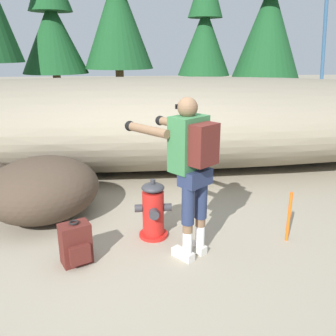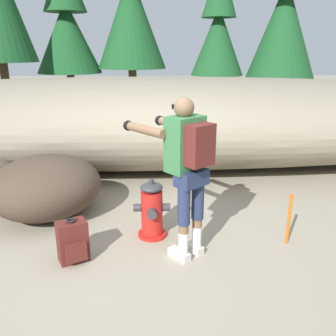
# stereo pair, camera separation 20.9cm
# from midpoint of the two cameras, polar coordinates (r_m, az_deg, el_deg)

# --- Properties ---
(ground_plane) EXTENTS (56.00, 56.00, 0.04)m
(ground_plane) POSITION_cam_midpoint_polar(r_m,az_deg,el_deg) (4.14, -4.40, -13.10)
(ground_plane) COLOR gray
(dirt_embankment) EXTENTS (17.98, 3.20, 1.64)m
(dirt_embankment) POSITION_cam_midpoint_polar(r_m,az_deg,el_deg) (6.90, -5.09, 7.19)
(dirt_embankment) COLOR gray
(dirt_embankment) RESTS_ON ground_plane
(fire_hydrant) EXTENTS (0.43, 0.38, 0.72)m
(fire_hydrant) POSITION_cam_midpoint_polar(r_m,az_deg,el_deg) (4.27, -3.74, -6.77)
(fire_hydrant) COLOR red
(fire_hydrant) RESTS_ON ground_plane
(utility_worker) EXTENTS (0.92, 0.99, 1.69)m
(utility_worker) POSITION_cam_midpoint_polar(r_m,az_deg,el_deg) (3.63, 1.69, 1.36)
(utility_worker) COLOR beige
(utility_worker) RESTS_ON ground_plane
(spare_backpack) EXTENTS (0.36, 0.35, 0.47)m
(spare_backpack) POSITION_cam_midpoint_polar(r_m,az_deg,el_deg) (3.95, -15.76, -11.42)
(spare_backpack) COLOR #511E19
(spare_backpack) RESTS_ON ground_plane
(boulder_large) EXTENTS (1.98, 1.96, 0.82)m
(boulder_large) POSITION_cam_midpoint_polar(r_m,az_deg,el_deg) (4.99, -20.18, -3.10)
(boulder_large) COLOR #433629
(boulder_large) RESTS_ON ground_plane
(pine_tree_left) EXTENTS (2.14, 2.14, 5.18)m
(pine_tree_left) POSITION_cam_midpoint_polar(r_m,az_deg,el_deg) (13.11, -18.23, 20.85)
(pine_tree_left) COLOR #47331E
(pine_tree_left) RESTS_ON ground_plane
(pine_tree_center) EXTENTS (2.30, 2.30, 6.55)m
(pine_tree_center) POSITION_cam_midpoint_polar(r_m,az_deg,el_deg) (13.02, -8.54, 24.43)
(pine_tree_center) COLOR #47331E
(pine_tree_center) RESTS_ON ground_plane
(pine_tree_right) EXTENTS (1.83, 1.83, 5.05)m
(pine_tree_right) POSITION_cam_midpoint_polar(r_m,az_deg,el_deg) (13.41, 5.31, 21.02)
(pine_tree_right) COLOR #47331E
(pine_tree_right) RESTS_ON ground_plane
(pine_tree_far_right) EXTENTS (2.41, 2.41, 6.57)m
(pine_tree_far_right) POSITION_cam_midpoint_polar(r_m,az_deg,el_deg) (14.13, 15.21, 22.61)
(pine_tree_far_right) COLOR #47331E
(pine_tree_far_right) RESTS_ON ground_plane
(survey_stake) EXTENTS (0.04, 0.04, 0.60)m
(survey_stake) POSITION_cam_midpoint_polar(r_m,az_deg,el_deg) (4.37, 17.14, -7.33)
(survey_stake) COLOR #E55914
(survey_stake) RESTS_ON ground_plane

